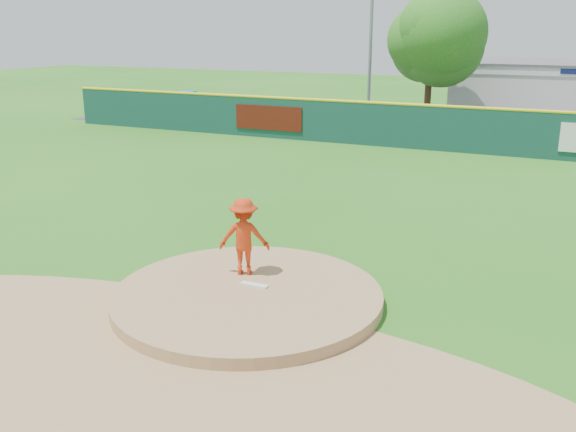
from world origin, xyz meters
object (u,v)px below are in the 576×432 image
at_px(pitcher, 244,236).
at_px(van, 563,127).
at_px(deciduous_tree, 431,42).
at_px(light_pole_left, 372,13).
at_px(playground_slide, 186,103).

height_order(pitcher, van, pitcher).
relative_size(deciduous_tree, light_pole_left, 0.67).
height_order(van, deciduous_tree, deciduous_tree).
bearing_deg(playground_slide, van, -1.82).
distance_m(playground_slide, light_pole_left, 12.51).
bearing_deg(deciduous_tree, van, -16.77).
xyz_separation_m(playground_slide, deciduous_tree, (14.79, 1.43, 3.83)).
distance_m(pitcher, van, 22.72).
bearing_deg(playground_slide, deciduous_tree, 5.53).
distance_m(pitcher, light_pole_left, 27.17).
xyz_separation_m(van, deciduous_tree, (-7.05, 2.13, 3.82)).
xyz_separation_m(pitcher, playground_slide, (-16.27, 22.72, -0.36)).
xyz_separation_m(pitcher, light_pole_left, (-5.49, 26.15, 4.96)).
bearing_deg(deciduous_tree, pitcher, -86.48).
height_order(playground_slide, light_pole_left, light_pole_left).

